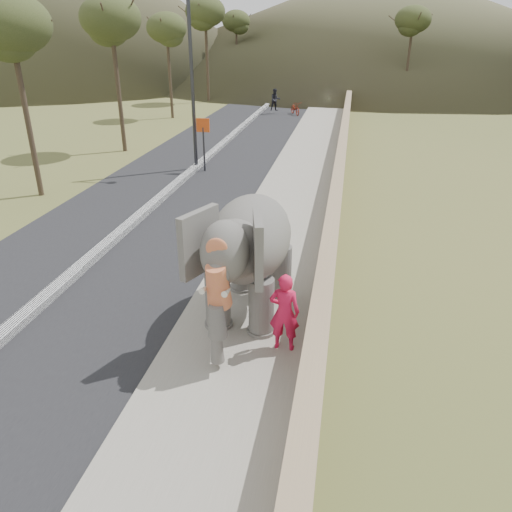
{
  "coord_description": "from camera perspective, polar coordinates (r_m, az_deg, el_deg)",
  "views": [
    {
      "loc": [
        1.94,
        -10.56,
        6.11
      ],
      "look_at": [
        0.2,
        -1.19,
        1.7
      ],
      "focal_mm": 35.0,
      "sensor_mm": 36.0,
      "label": 1
    }
  ],
  "objects": [
    {
      "name": "elephant_and_man",
      "position": [
        10.96,
        -0.55,
        0.19
      ],
      "size": [
        2.39,
        4.02,
        2.8
      ],
      "color": "slate",
      "rests_on": "ground"
    },
    {
      "name": "hill_far",
      "position": [
        80.62,
        14.03,
        24.79
      ],
      "size": [
        80.0,
        80.0,
        14.0
      ],
      "primitive_type": "cone",
      "color": "brown",
      "rests_on": "ground"
    },
    {
      "name": "signboard",
      "position": [
        23.09,
        -6.04,
        13.53
      ],
      "size": [
        0.6,
        0.08,
        2.4
      ],
      "color": "#2D2D33",
      "rests_on": "ground"
    },
    {
      "name": "median",
      "position": [
        22.51,
        -7.92,
        9.12
      ],
      "size": [
        0.35,
        120.0,
        0.22
      ],
      "primitive_type": "cube",
      "color": "black",
      "rests_on": "ground"
    },
    {
      "name": "ground",
      "position": [
        12.35,
        0.1,
        -4.82
      ],
      "size": [
        160.0,
        160.0,
        0.0
      ],
      "primitive_type": "plane",
      "color": "olive",
      "rests_on": "ground"
    },
    {
      "name": "motorcyclist",
      "position": [
        39.29,
        3.55,
        16.88
      ],
      "size": [
        2.67,
        1.89,
        1.86
      ],
      "color": "maroon",
      "rests_on": "ground"
    },
    {
      "name": "lamppost",
      "position": [
        23.06,
        -6.66,
        21.59
      ],
      "size": [
        1.76,
        0.36,
        8.0
      ],
      "color": "#2B2B2F",
      "rests_on": "ground"
    },
    {
      "name": "parapet",
      "position": [
        21.3,
        9.51,
        9.35
      ],
      "size": [
        0.3,
        120.0,
        1.1
      ],
      "primitive_type": "cube",
      "color": "tan",
      "rests_on": "ground"
    },
    {
      "name": "trees",
      "position": [
        40.2,
        8.97,
        21.25
      ],
      "size": [
        48.27,
        43.67,
        8.63
      ],
      "color": "#473828",
      "rests_on": "ground"
    },
    {
      "name": "walkway",
      "position": [
        21.51,
        4.99,
        8.43
      ],
      "size": [
        3.0,
        120.0,
        0.15
      ],
      "primitive_type": "cube",
      "color": "#9E9687",
      "rests_on": "ground"
    },
    {
      "name": "road",
      "position": [
        22.54,
        -7.91,
        8.89
      ],
      "size": [
        7.0,
        120.0,
        0.03
      ],
      "primitive_type": "cube",
      "color": "black",
      "rests_on": "ground"
    }
  ]
}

